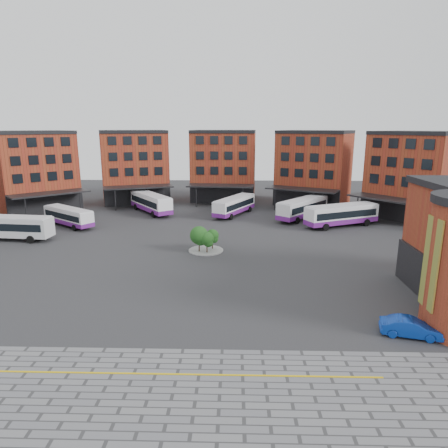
{
  "coord_description": "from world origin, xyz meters",
  "views": [
    {
      "loc": [
        5.58,
        -36.27,
        15.37
      ],
      "look_at": [
        4.34,
        10.01,
        4.0
      ],
      "focal_mm": 32.0,
      "sensor_mm": 36.0,
      "label": 1
    }
  ],
  "objects_px": {
    "bus_e": "(303,208)",
    "bus_f": "(342,215)",
    "bus_c": "(151,202)",
    "bus_b": "(68,216)",
    "blue_car": "(411,327)",
    "tree_island": "(204,238)",
    "bus_a": "(9,226)",
    "bus_d": "(234,205)"
  },
  "relations": [
    {
      "from": "bus_b",
      "to": "bus_e",
      "type": "distance_m",
      "value": 38.29
    },
    {
      "from": "bus_c",
      "to": "bus_e",
      "type": "xyz_separation_m",
      "value": [
        26.84,
        -4.05,
        -0.03
      ]
    },
    {
      "from": "bus_c",
      "to": "blue_car",
      "type": "height_order",
      "value": "bus_c"
    },
    {
      "from": "blue_car",
      "to": "bus_b",
      "type": "bearing_deg",
      "value": 63.85
    },
    {
      "from": "tree_island",
      "to": "bus_c",
      "type": "bearing_deg",
      "value": 116.36
    },
    {
      "from": "bus_e",
      "to": "bus_f",
      "type": "xyz_separation_m",
      "value": [
        5.21,
        -5.34,
        0.01
      ]
    },
    {
      "from": "tree_island",
      "to": "bus_b",
      "type": "bearing_deg",
      "value": 150.33
    },
    {
      "from": "tree_island",
      "to": "bus_f",
      "type": "xyz_separation_m",
      "value": [
        20.58,
        13.75,
        0.09
      ]
    },
    {
      "from": "bus_e",
      "to": "bus_f",
      "type": "distance_m",
      "value": 7.46
    },
    {
      "from": "bus_d",
      "to": "bus_e",
      "type": "distance_m",
      "value": 11.91
    },
    {
      "from": "bus_a",
      "to": "bus_c",
      "type": "bearing_deg",
      "value": -35.34
    },
    {
      "from": "bus_c",
      "to": "bus_d",
      "type": "relative_size",
      "value": 1.05
    },
    {
      "from": "tree_island",
      "to": "bus_c",
      "type": "distance_m",
      "value": 25.83
    },
    {
      "from": "bus_f",
      "to": "bus_c",
      "type": "bearing_deg",
      "value": -130.41
    },
    {
      "from": "tree_island",
      "to": "bus_f",
      "type": "bearing_deg",
      "value": 33.74
    },
    {
      "from": "bus_b",
      "to": "blue_car",
      "type": "height_order",
      "value": "bus_b"
    },
    {
      "from": "bus_e",
      "to": "bus_b",
      "type": "bearing_deg",
      "value": -130.22
    },
    {
      "from": "tree_island",
      "to": "bus_a",
      "type": "distance_m",
      "value": 27.75
    },
    {
      "from": "tree_island",
      "to": "bus_f",
      "type": "height_order",
      "value": "bus_f"
    },
    {
      "from": "bus_b",
      "to": "bus_c",
      "type": "xyz_separation_m",
      "value": [
        10.91,
        10.39,
        0.3
      ]
    },
    {
      "from": "blue_car",
      "to": "bus_e",
      "type": "bearing_deg",
      "value": 16.21
    },
    {
      "from": "tree_island",
      "to": "bus_c",
      "type": "xyz_separation_m",
      "value": [
        -11.47,
        23.14,
        0.1
      ]
    },
    {
      "from": "bus_a",
      "to": "bus_c",
      "type": "xyz_separation_m",
      "value": [
        15.86,
        18.33,
        -0.09
      ]
    },
    {
      "from": "bus_c",
      "to": "bus_f",
      "type": "height_order",
      "value": "bus_c"
    },
    {
      "from": "bus_a",
      "to": "blue_car",
      "type": "height_order",
      "value": "bus_a"
    },
    {
      "from": "bus_e",
      "to": "blue_car",
      "type": "height_order",
      "value": "bus_e"
    },
    {
      "from": "bus_a",
      "to": "bus_d",
      "type": "xyz_separation_m",
      "value": [
        31.08,
        16.84,
        -0.25
      ]
    },
    {
      "from": "bus_c",
      "to": "bus_f",
      "type": "relative_size",
      "value": 0.95
    },
    {
      "from": "tree_island",
      "to": "bus_b",
      "type": "xyz_separation_m",
      "value": [
        -22.38,
        12.75,
        -0.2
      ]
    },
    {
      "from": "bus_d",
      "to": "bus_e",
      "type": "height_order",
      "value": "bus_e"
    },
    {
      "from": "bus_a",
      "to": "bus_b",
      "type": "xyz_separation_m",
      "value": [
        4.95,
        7.94,
        -0.39
      ]
    },
    {
      "from": "bus_b",
      "to": "bus_f",
      "type": "bearing_deg",
      "value": -52.28
    },
    {
      "from": "bus_f",
      "to": "blue_car",
      "type": "xyz_separation_m",
      "value": [
        -3.57,
        -34.04,
        -1.16
      ]
    },
    {
      "from": "bus_a",
      "to": "bus_e",
      "type": "relative_size",
      "value": 1.08
    },
    {
      "from": "bus_a",
      "to": "bus_d",
      "type": "bearing_deg",
      "value": -56.03
    },
    {
      "from": "bus_b",
      "to": "blue_car",
      "type": "xyz_separation_m",
      "value": [
        39.39,
        -33.04,
        -0.87
      ]
    },
    {
      "from": "bus_e",
      "to": "tree_island",
      "type": "bearing_deg",
      "value": -88.61
    },
    {
      "from": "tree_island",
      "to": "bus_b",
      "type": "distance_m",
      "value": 25.76
    },
    {
      "from": "tree_island",
      "to": "bus_b",
      "type": "relative_size",
      "value": 0.45
    },
    {
      "from": "blue_car",
      "to": "tree_island",
      "type": "bearing_deg",
      "value": 53.81
    },
    {
      "from": "bus_d",
      "to": "bus_e",
      "type": "xyz_separation_m",
      "value": [
        11.63,
        -2.56,
        0.14
      ]
    },
    {
      "from": "bus_f",
      "to": "blue_car",
      "type": "height_order",
      "value": "bus_f"
    }
  ]
}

